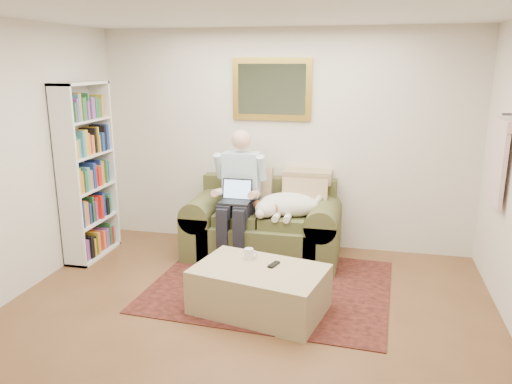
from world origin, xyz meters
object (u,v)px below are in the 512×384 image
at_px(coffee_mug, 249,254).
at_px(sofa, 263,231).
at_px(bookshelf, 87,172).
at_px(seated_man, 238,197).
at_px(ottoman, 260,289).
at_px(laptop, 236,196).
at_px(sleeping_dog, 289,205).

bearing_deg(coffee_mug, sofa, 95.30).
xyz_separation_m(coffee_mug, bookshelf, (-2.06, 0.70, 0.53)).
xyz_separation_m(sofa, seated_man, (-0.26, -0.16, 0.43)).
relative_size(ottoman, coffee_mug, 11.49).
bearing_deg(sofa, laptop, -138.98).
xyz_separation_m(sleeping_dog, coffee_mug, (-0.21, -1.04, -0.20)).
bearing_deg(coffee_mug, seated_man, 110.78).
distance_m(sofa, sleeping_dog, 0.49).
relative_size(sleeping_dog, ottoman, 0.63).
bearing_deg(sofa, ottoman, -79.24).
bearing_deg(sofa, bookshelf, -167.78).
bearing_deg(bookshelf, sleeping_dog, 8.41).
xyz_separation_m(laptop, bookshelf, (-1.70, -0.20, 0.23)).
bearing_deg(sleeping_dog, seated_man, -172.87).
height_order(sofa, laptop, laptop).
bearing_deg(laptop, ottoman, -64.86).
bearing_deg(ottoman, sofa, 100.76).
distance_m(sofa, seated_man, 0.53).
bearing_deg(bookshelf, ottoman, -22.10).
relative_size(sofa, laptop, 5.15).
bearing_deg(sleeping_dog, laptop, -166.36).
bearing_deg(coffee_mug, sleeping_dog, 78.61).
bearing_deg(coffee_mug, ottoman, -53.05).
height_order(seated_man, coffee_mug, seated_man).
relative_size(coffee_mug, bookshelf, 0.05).
bearing_deg(bookshelf, sofa, 12.22).
relative_size(sofa, coffee_mug, 17.48).
distance_m(seated_man, ottoman, 1.37).
height_order(seated_man, laptop, seated_man).
height_order(sleeping_dog, coffee_mug, sleeping_dog).
distance_m(sofa, bookshelf, 2.12).
bearing_deg(sleeping_dog, ottoman, -92.89).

